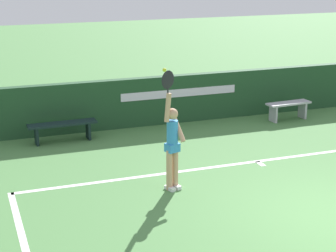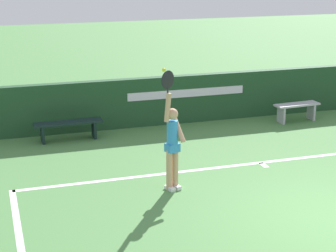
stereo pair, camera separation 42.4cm
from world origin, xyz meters
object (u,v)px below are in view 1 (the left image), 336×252
object	(u,v)px
tennis_player	(172,142)
courtside_bench_far	(62,127)
tennis_ball	(164,70)
courtside_bench_near	(288,107)

from	to	relation	value
tennis_player	courtside_bench_far	xyz separation A→B (m)	(-1.43, 3.61, -0.59)
tennis_player	courtside_bench_far	world-z (taller)	tennis_player
tennis_ball	courtside_bench_near	world-z (taller)	tennis_ball
courtside_bench_near	courtside_bench_far	world-z (taller)	courtside_bench_near
tennis_player	courtside_bench_near	bearing A→B (deg)	36.76
courtside_bench_near	courtside_bench_far	size ratio (longest dim) A/B	0.77
tennis_player	tennis_ball	world-z (taller)	tennis_ball
tennis_ball	courtside_bench_near	size ratio (longest dim) A/B	0.05
tennis_player	courtside_bench_near	distance (m)	5.75
tennis_player	tennis_ball	xyz separation A→B (m)	(-0.22, -0.18, 1.40)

